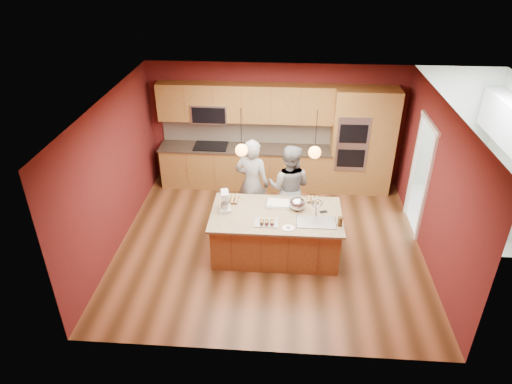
# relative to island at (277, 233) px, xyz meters

# --- Properties ---
(floor) EXTENTS (5.50, 5.50, 0.00)m
(floor) POSITION_rel_island_xyz_m (-0.13, 0.26, -0.42)
(floor) COLOR #412612
(floor) RESTS_ON ground
(ceiling) EXTENTS (5.50, 5.50, 0.00)m
(ceiling) POSITION_rel_island_xyz_m (-0.13, 0.26, 2.28)
(ceiling) COLOR silver
(ceiling) RESTS_ON ground
(wall_back) EXTENTS (5.50, 0.00, 5.50)m
(wall_back) POSITION_rel_island_xyz_m (-0.13, 2.76, 0.93)
(wall_back) COLOR #551616
(wall_back) RESTS_ON ground
(wall_front) EXTENTS (5.50, 0.00, 5.50)m
(wall_front) POSITION_rel_island_xyz_m (-0.13, -2.24, 0.93)
(wall_front) COLOR #551616
(wall_front) RESTS_ON ground
(wall_left) EXTENTS (0.00, 5.00, 5.00)m
(wall_left) POSITION_rel_island_xyz_m (-2.88, 0.26, 0.93)
(wall_left) COLOR #551616
(wall_left) RESTS_ON ground
(wall_right) EXTENTS (0.00, 5.00, 5.00)m
(wall_right) POSITION_rel_island_xyz_m (2.62, 0.26, 0.93)
(wall_right) COLOR #551616
(wall_right) RESTS_ON ground
(cabinet_run) EXTENTS (3.74, 0.64, 2.30)m
(cabinet_run) POSITION_rel_island_xyz_m (-0.81, 2.51, 0.56)
(cabinet_run) COLOR brown
(cabinet_run) RESTS_ON floor
(oven_column) EXTENTS (1.30, 0.62, 2.30)m
(oven_column) POSITION_rel_island_xyz_m (1.72, 2.45, 0.73)
(oven_column) COLOR brown
(oven_column) RESTS_ON floor
(doorway_trim) EXTENTS (0.08, 1.11, 2.20)m
(doorway_trim) POSITION_rel_island_xyz_m (2.60, 1.06, 0.63)
(doorway_trim) COLOR white
(doorway_trim) RESTS_ON wall_right
(pendant_left) EXTENTS (0.20, 0.20, 0.80)m
(pendant_left) POSITION_rel_island_xyz_m (-0.60, 0.00, 1.58)
(pendant_left) COLOR black
(pendant_left) RESTS_ON ceiling
(pendant_right) EXTENTS (0.20, 0.20, 0.80)m
(pendant_right) POSITION_rel_island_xyz_m (0.56, 0.00, 1.58)
(pendant_right) COLOR black
(pendant_right) RESTS_ON ceiling
(island) EXTENTS (2.24, 1.26, 1.21)m
(island) POSITION_rel_island_xyz_m (0.00, 0.00, 0.00)
(island) COLOR brown
(island) RESTS_ON floor
(person_left) EXTENTS (0.75, 0.59, 1.80)m
(person_left) POSITION_rel_island_xyz_m (-0.50, 0.89, 0.48)
(person_left) COLOR black
(person_left) RESTS_ON floor
(person_right) EXTENTS (0.94, 0.80, 1.70)m
(person_right) POSITION_rel_island_xyz_m (0.19, 0.89, 0.43)
(person_right) COLOR gray
(person_right) RESTS_ON floor
(stand_mixer) EXTENTS (0.23, 0.29, 0.36)m
(stand_mixer) POSITION_rel_island_xyz_m (-0.90, 0.06, 0.56)
(stand_mixer) COLOR silver
(stand_mixer) RESTS_ON island
(sheet_cake) EXTENTS (0.46, 0.35, 0.05)m
(sheet_cake) POSITION_rel_island_xyz_m (0.01, 0.30, 0.42)
(sheet_cake) COLOR white
(sheet_cake) RESTS_ON island
(cooling_rack) EXTENTS (0.39, 0.28, 0.02)m
(cooling_rack) POSITION_rel_island_xyz_m (-0.17, -0.30, 0.41)
(cooling_rack) COLOR #ABACB1
(cooling_rack) RESTS_ON island
(mixing_bowl) EXTENTS (0.27, 0.27, 0.23)m
(mixing_bowl) POSITION_rel_island_xyz_m (0.34, 0.17, 0.51)
(mixing_bowl) COLOR #AAACB0
(mixing_bowl) RESTS_ON island
(plate) EXTENTS (0.20, 0.20, 0.01)m
(plate) POSITION_rel_island_xyz_m (0.19, -0.43, 0.41)
(plate) COLOR white
(plate) RESTS_ON island
(tumbler) EXTENTS (0.08, 0.08, 0.16)m
(tumbler) POSITION_rel_island_xyz_m (1.03, -0.29, 0.48)
(tumbler) COLOR #3E2911
(tumbler) RESTS_ON island
(phone) EXTENTS (0.14, 0.11, 0.01)m
(phone) POSITION_rel_island_xyz_m (0.79, 0.11, 0.41)
(phone) COLOR black
(phone) RESTS_ON island
(cupcakes_left) EXTENTS (0.22, 0.29, 0.07)m
(cupcakes_left) POSITION_rel_island_xyz_m (-0.81, 0.37, 0.43)
(cupcakes_left) COLOR tan
(cupcakes_left) RESTS_ON island
(cupcakes_rack) EXTENTS (0.24, 0.16, 0.07)m
(cupcakes_rack) POSITION_rel_island_xyz_m (-0.16, -0.33, 0.46)
(cupcakes_rack) COLOR tan
(cupcakes_rack) RESTS_ON island
(cupcakes_right) EXTENTS (0.22, 0.22, 0.07)m
(cupcakes_right) POSITION_rel_island_xyz_m (0.62, 0.47, 0.43)
(cupcakes_right) COLOR tan
(cupcakes_right) RESTS_ON island
(washer) EXTENTS (0.69, 0.71, 1.08)m
(washer) POSITION_rel_island_xyz_m (4.09, 1.03, 0.12)
(washer) COLOR silver
(washer) RESTS_ON floor
(dryer) EXTENTS (0.73, 0.74, 1.00)m
(dryer) POSITION_rel_island_xyz_m (4.07, 1.81, 0.08)
(dryer) COLOR silver
(dryer) RESTS_ON floor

